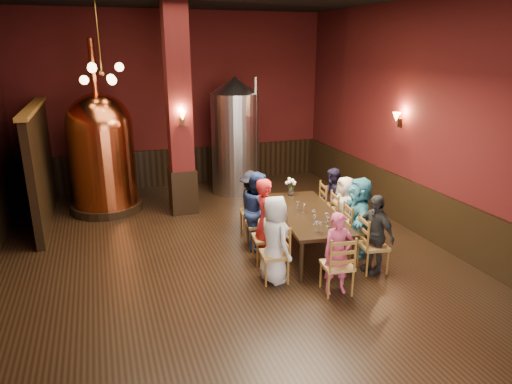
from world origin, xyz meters
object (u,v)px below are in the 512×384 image
object	(u,v)px
person_1	(266,221)
steel_vessel	(235,136)
dining_table	(307,215)
rose_vase	(291,184)
copper_kettle	(102,151)
person_0	(275,239)
person_2	(258,210)

from	to	relation	value
person_1	steel_vessel	distance (m)	4.20
dining_table	rose_vase	world-z (taller)	rose_vase
person_1	steel_vessel	bearing A→B (deg)	-1.81
person_1	copper_kettle	xyz separation A→B (m)	(-2.54, 3.72, 0.62)
copper_kettle	rose_vase	world-z (taller)	copper_kettle
person_0	copper_kettle	bearing A→B (deg)	19.63
person_2	person_1	bearing A→B (deg)	-176.80
person_1	rose_vase	distance (m)	1.58
person_0	person_2	xyz separation A→B (m)	(0.18, 1.32, 0.01)
copper_kettle	steel_vessel	bearing A→B (deg)	6.52
person_1	dining_table	bearing A→B (deg)	-68.89
person_2	steel_vessel	world-z (taller)	steel_vessel
person_1	copper_kettle	size ratio (longest dim) A/B	0.40
person_0	rose_vase	distance (m)	2.18
dining_table	steel_vessel	xyz separation A→B (m)	(-0.20, 3.87, 0.78)
person_2	rose_vase	bearing A→B (deg)	-47.47
person_1	copper_kettle	bearing A→B (deg)	42.03
rose_vase	person_2	bearing A→B (deg)	-148.48
person_0	steel_vessel	xyz separation A→B (m)	(0.78, 4.75, 0.75)
person_2	copper_kettle	world-z (taller)	copper_kettle
person_1	rose_vase	bearing A→B (deg)	-31.69
person_0	person_2	bearing A→B (deg)	-17.37
person_0	copper_kettle	xyz separation A→B (m)	(-2.45, 4.38, 0.66)
person_0	copper_kettle	distance (m)	5.06
dining_table	steel_vessel	distance (m)	3.96
dining_table	steel_vessel	world-z (taller)	steel_vessel
copper_kettle	rose_vase	bearing A→B (deg)	-35.43
steel_vessel	dining_table	bearing A→B (deg)	-87.01
person_0	person_1	distance (m)	0.67
person_2	rose_vase	xyz separation A→B (m)	(0.90, 0.55, 0.26)
dining_table	person_2	bearing A→B (deg)	158.78
copper_kettle	dining_table	bearing A→B (deg)	-45.66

